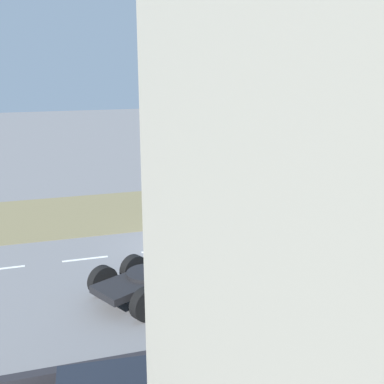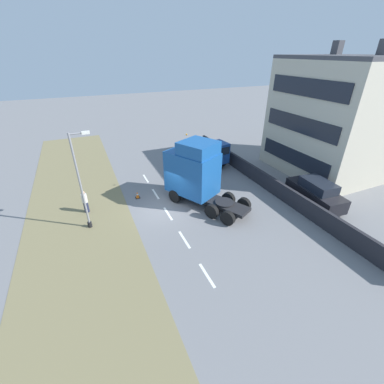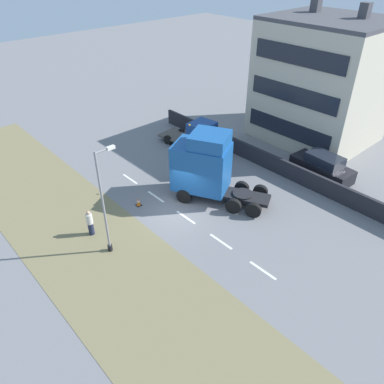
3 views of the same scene
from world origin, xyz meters
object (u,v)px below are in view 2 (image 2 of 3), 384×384
(lorry_cab, at_px, (195,173))
(pedestrian, at_px, (85,202))
(lamp_post, at_px, (83,187))
(parked_car, at_px, (315,193))
(flatbed_truck, at_px, (213,153))
(traffic_cone_lead, at_px, (137,195))

(lorry_cab, height_order, pedestrian, lorry_cab)
(lamp_post, height_order, pedestrian, lamp_post)
(parked_car, xyz_separation_m, lamp_post, (-16.02, 3.73, 2.08))
(lamp_post, bearing_deg, flatbed_truck, 25.95)
(lamp_post, bearing_deg, parked_car, -13.12)
(lamp_post, xyz_separation_m, traffic_cone_lead, (3.73, 2.59, -2.77))
(flatbed_truck, relative_size, traffic_cone_lead, 9.38)
(flatbed_truck, xyz_separation_m, traffic_cone_lead, (-8.65, -3.43, -1.07))
(parked_car, xyz_separation_m, traffic_cone_lead, (-12.29, 6.32, -0.70))
(lorry_cab, relative_size, lamp_post, 1.04)
(lamp_post, bearing_deg, lorry_cab, 2.71)
(lamp_post, distance_m, pedestrian, 3.00)
(lamp_post, distance_m, traffic_cone_lead, 5.32)
(traffic_cone_lead, bearing_deg, lorry_cab, -28.61)
(parked_car, height_order, traffic_cone_lead, parked_car)
(lorry_cab, xyz_separation_m, lamp_post, (-7.80, -0.37, 0.62))
(traffic_cone_lead, bearing_deg, flatbed_truck, 21.66)
(pedestrian, xyz_separation_m, traffic_cone_lead, (3.88, 0.56, -0.57))
(lamp_post, height_order, traffic_cone_lead, lamp_post)
(parked_car, distance_m, pedestrian, 17.17)
(pedestrian, bearing_deg, flatbed_truck, 17.68)
(flatbed_truck, distance_m, pedestrian, 13.16)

